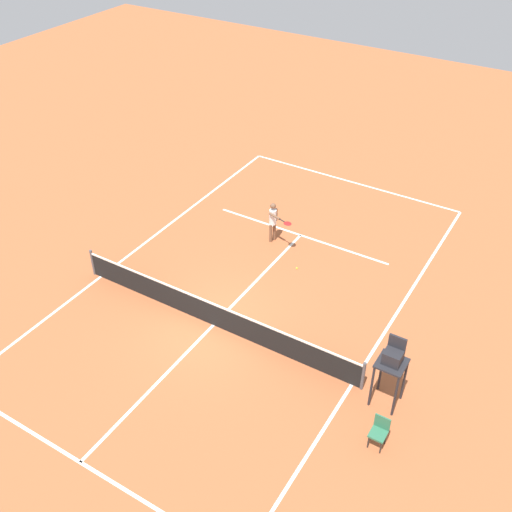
{
  "coord_description": "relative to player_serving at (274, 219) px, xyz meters",
  "views": [
    {
      "loc": [
        -8.96,
        12.01,
        13.85
      ],
      "look_at": [
        0.24,
        -3.11,
        0.8
      ],
      "focal_mm": 42.73,
      "sensor_mm": 36.0,
      "label": 1
    }
  ],
  "objects": [
    {
      "name": "courtside_chair_near",
      "position": [
        -7.18,
        6.81,
        -0.49
      ],
      "size": [
        0.44,
        0.46,
        0.95
      ],
      "color": "#262626",
      "rests_on": "ground"
    },
    {
      "name": "tennis_ball",
      "position": [
        -1.66,
        1.11,
        -0.99
      ],
      "size": [
        0.07,
        0.07,
        0.07
      ],
      "primitive_type": "sphere",
      "color": "#CCE033",
      "rests_on": "ground"
    },
    {
      "name": "umpire_chair",
      "position": [
        -6.81,
        5.33,
        0.58
      ],
      "size": [
        0.8,
        0.8,
        2.41
      ],
      "color": "#232328",
      "rests_on": "ground"
    },
    {
      "name": "tennis_net",
      "position": [
        -0.74,
        5.25,
        -0.53
      ],
      "size": [
        10.7,
        0.1,
        1.07
      ],
      "color": "#4C4C51",
      "rests_on": "ground"
    },
    {
      "name": "player_serving",
      "position": [
        0.0,
        0.0,
        0.0
      ],
      "size": [
        1.22,
        0.85,
        1.71
      ],
      "rotation": [
        0.0,
        0.0,
        1.29
      ],
      "color": "brown",
      "rests_on": "ground"
    },
    {
      "name": "court_lines",
      "position": [
        -0.74,
        5.25,
        -1.02
      ],
      "size": [
        10.1,
        22.55,
        0.01
      ],
      "color": "white",
      "rests_on": "ground"
    },
    {
      "name": "ground_plane",
      "position": [
        -0.74,
        5.25,
        -1.02
      ],
      "size": [
        60.0,
        60.0,
        0.0
      ],
      "primitive_type": "plane",
      "color": "#AD5933"
    }
  ]
}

